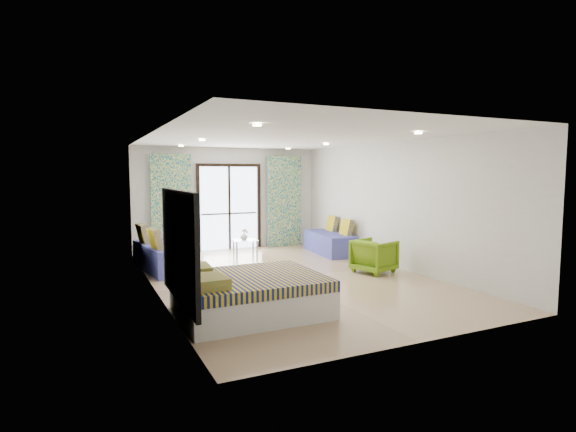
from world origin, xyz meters
name	(u,v)px	position (x,y,z in m)	size (l,w,h in m)	color
floor	(288,277)	(0.00, 0.00, 0.00)	(5.00, 7.50, 0.01)	tan
ceiling	(288,137)	(0.00, 0.00, 2.70)	(5.00, 7.50, 0.01)	silver
wall_back	(229,199)	(0.00, 3.75, 1.35)	(5.00, 0.01, 2.70)	silver
wall_front	(424,231)	(0.00, -3.75, 1.35)	(5.00, 0.01, 2.70)	silver
wall_left	(154,213)	(-2.50, 0.00, 1.35)	(0.01, 7.50, 2.70)	silver
wall_right	(393,205)	(2.50, 0.00, 1.35)	(0.01, 7.50, 2.70)	silver
balcony_door	(229,202)	(0.00, 3.72, 1.26)	(1.76, 0.08, 2.28)	black
balcony_rail	(229,214)	(0.00, 3.73, 0.95)	(1.52, 0.03, 0.04)	#595451
curtain_left	(171,204)	(-1.55, 3.57, 1.25)	(1.00, 0.10, 2.50)	white
curtain_right	(284,201)	(1.55, 3.57, 1.25)	(1.00, 0.10, 2.50)	white
downlight_a	(257,125)	(-1.40, -2.00, 2.67)	(0.12, 0.12, 0.02)	#FFE0B2
downlight_b	(418,133)	(1.40, -2.00, 2.67)	(0.12, 0.12, 0.02)	#FFE0B2
downlight_c	(202,140)	(-1.40, 1.00, 2.67)	(0.12, 0.12, 0.02)	#FFE0B2
downlight_d	(326,144)	(1.40, 1.00, 2.67)	(0.12, 0.12, 0.02)	#FFE0B2
downlight_e	(181,146)	(-1.40, 3.00, 2.67)	(0.12, 0.12, 0.02)	#FFE0B2
downlight_f	(288,149)	(1.40, 3.00, 2.67)	(0.12, 0.12, 0.02)	#FFE0B2
headboard	(179,246)	(-2.46, -1.83, 1.05)	(0.06, 2.10, 1.50)	black
switch_plate	(162,235)	(-2.47, -0.58, 1.05)	(0.02, 0.10, 0.10)	silver
bed	(249,294)	(-1.48, -1.83, 0.29)	(2.02, 1.65, 0.70)	silver
daybed_left	(162,256)	(-2.12, 1.73, 0.30)	(1.00, 2.02, 0.95)	#3F4396
daybed_right	(330,242)	(2.12, 1.99, 0.28)	(0.92, 1.92, 0.91)	#3F4396
coffee_table	(245,241)	(0.07, 2.68, 0.34)	(0.66, 0.66, 0.66)	silver
vase	(244,236)	(0.03, 2.66, 0.47)	(0.19, 0.19, 0.19)	white
armchair	(374,254)	(1.78, -0.34, 0.37)	(0.73, 0.68, 0.75)	#618D12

